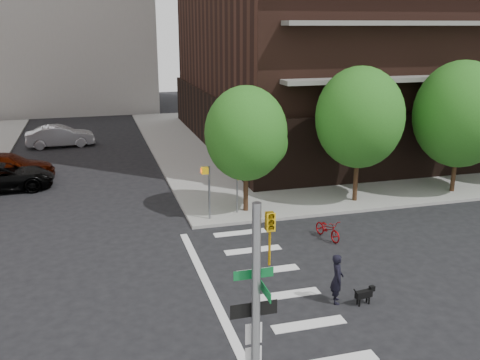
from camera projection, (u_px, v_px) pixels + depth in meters
name	position (u px, v px, depth m)	size (l,w,h in m)	color
ground	(202.00, 307.00, 17.85)	(120.00, 120.00, 0.00)	black
sidewalk_ne	(384.00, 136.00, 44.88)	(39.00, 33.00, 0.15)	gray
crosswalk	(265.00, 298.00, 18.42)	(3.85, 13.00, 0.01)	silver
tree_a	(246.00, 134.00, 25.62)	(4.00, 4.00, 5.90)	#301E11
tree_b	(360.00, 118.00, 27.04)	(4.50, 4.50, 6.65)	#301E11
tree_c	(461.00, 114.00, 28.62)	(5.00, 5.00, 6.80)	#301E11
pedestrian_signal	(215.00, 183.00, 25.26)	(2.18, 0.67, 2.60)	slate
parked_car_black	(2.00, 177.00, 30.20)	(5.58, 2.57, 1.55)	black
parked_car_maroon	(8.00, 167.00, 32.42)	(5.41, 2.20, 1.57)	#380C01
parked_car_silver	(60.00, 136.00, 41.09)	(5.05, 1.76, 1.66)	#B8B9C0
scooter	(328.00, 229.00, 23.42)	(0.60, 1.71, 0.90)	#95090D
dog_walker	(337.00, 279.00, 17.92)	(0.42, 0.64, 1.74)	black
dog	(365.00, 294.00, 17.91)	(0.73, 0.27, 0.61)	black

